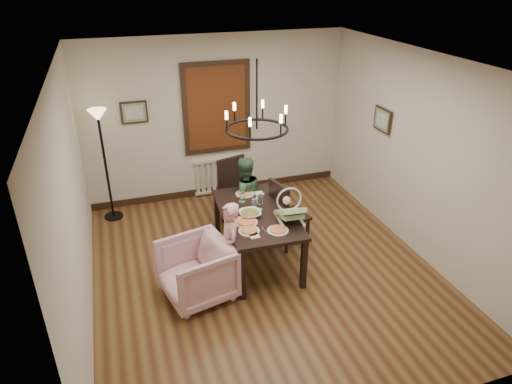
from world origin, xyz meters
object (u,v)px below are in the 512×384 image
chair_right (290,212)px  baby_bouncer (290,210)px  elderly_woman (230,252)px  armchair (197,271)px  floor_lamp (106,167)px  dining_table (257,217)px  seated_man (244,203)px  drinking_glass (254,203)px  chair_far (239,193)px

chair_right → baby_bouncer: (-0.26, -0.61, 0.40)m
elderly_woman → chair_right: bearing=122.9°
chair_right → armchair: (-1.55, -0.77, -0.15)m
elderly_woman → floor_lamp: size_ratio=0.55×
elderly_woman → baby_bouncer: size_ratio=2.02×
chair_right → baby_bouncer: 0.78m
dining_table → seated_man: 0.76m
elderly_woman → drinking_glass: bearing=139.8°
armchair → floor_lamp: (-0.93, 2.41, 0.52)m
drinking_glass → chair_right: bearing=9.9°
baby_bouncer → floor_lamp: (-2.22, 2.25, -0.03)m
seated_man → floor_lamp: (-1.93, 1.15, 0.37)m
chair_right → elderly_woman: bearing=107.8°
chair_far → drinking_glass: 0.94m
chair_far → armchair: (-1.00, -1.56, -0.17)m
chair_right → armchair: 1.74m
chair_right → drinking_glass: chair_right is taller
chair_far → floor_lamp: (-1.93, 0.85, 0.35)m
armchair → seated_man: seated_man is taller
dining_table → chair_right: size_ratio=1.59×
dining_table → seated_man: size_ratio=1.60×
chair_right → drinking_glass: (-0.59, -0.10, 0.31)m
dining_table → floor_lamp: size_ratio=0.93×
armchair → seated_man: 1.61m
elderly_woman → floor_lamp: bearing=-147.7°
baby_bouncer → seated_man: bearing=108.4°
floor_lamp → chair_right: bearing=-33.5°
chair_right → elderly_woman: (-1.09, -0.67, -0.04)m
armchair → baby_bouncer: size_ratio=1.70×
chair_right → elderly_woman: size_ratio=1.08×
dining_table → floor_lamp: (-1.88, 1.89, 0.21)m
dining_table → armchair: size_ratio=2.03×
baby_bouncer → drinking_glass: (-0.33, 0.51, -0.09)m
chair_far → drinking_glass: bearing=-108.1°
chair_far → floor_lamp: bearing=140.4°
armchair → dining_table: bearing=105.4°
armchair → drinking_glass: size_ratio=6.30×
baby_bouncer → drinking_glass: 0.61m
armchair → chair_right: bearing=103.3°
chair_right → drinking_glass: size_ratio=8.05×
chair_right → floor_lamp: 3.00m
drinking_glass → chair_far: bearing=87.7°
dining_table → seated_man: bearing=88.8°
armchair → seated_man: size_ratio=0.79×
dining_table → baby_bouncer: (0.33, -0.36, 0.24)m
dining_table → elderly_woman: elderly_woman is taller
chair_far → chair_right: 0.97m
chair_right → seated_man: chair_right is taller
elderly_woman → baby_bouncer: (0.83, 0.06, 0.44)m
chair_far → elderly_woman: bearing=-126.0°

